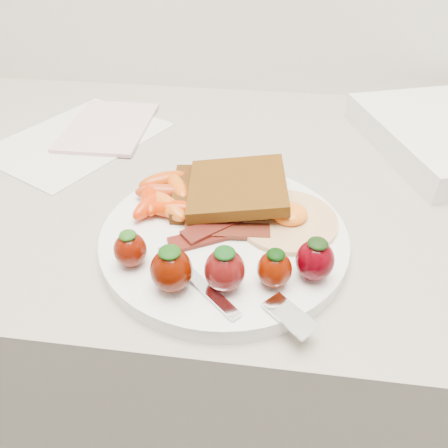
# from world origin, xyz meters

# --- Properties ---
(counter) EXTENTS (2.00, 0.60, 0.90)m
(counter) POSITION_xyz_m (0.00, 1.70, 0.45)
(counter) COLOR gray
(counter) RESTS_ON ground
(plate) EXTENTS (0.27, 0.27, 0.02)m
(plate) POSITION_xyz_m (-0.01, 1.55, 0.91)
(plate) COLOR white
(plate) RESTS_ON counter
(toast_lower) EXTENTS (0.12, 0.12, 0.01)m
(toast_lower) POSITION_xyz_m (-0.03, 1.61, 0.93)
(toast_lower) COLOR #301D0A
(toast_lower) RESTS_ON plate
(toast_upper) EXTENTS (0.12, 0.12, 0.03)m
(toast_upper) POSITION_xyz_m (-0.00, 1.61, 0.94)
(toast_upper) COLOR #351A04
(toast_upper) RESTS_ON toast_lower
(fried_egg) EXTENTS (0.12, 0.12, 0.02)m
(fried_egg) POSITION_xyz_m (0.06, 1.58, 0.92)
(fried_egg) COLOR beige
(fried_egg) RESTS_ON plate
(bacon_strips) EXTENTS (0.11, 0.09, 0.01)m
(bacon_strips) POSITION_xyz_m (-0.02, 1.55, 0.92)
(bacon_strips) COLOR #44070C
(bacon_strips) RESTS_ON plate
(baby_carrots) EXTENTS (0.09, 0.11, 0.02)m
(baby_carrots) POSITION_xyz_m (-0.09, 1.59, 0.93)
(baby_carrots) COLOR #B93914
(baby_carrots) RESTS_ON plate
(strawberries) EXTENTS (0.21, 0.07, 0.05)m
(strawberries) POSITION_xyz_m (-0.00, 1.48, 0.94)
(strawberries) COLOR #550C02
(strawberries) RESTS_ON plate
(fork) EXTENTS (0.16, 0.10, 0.00)m
(fork) POSITION_xyz_m (0.01, 1.46, 0.92)
(fork) COLOR silver
(fork) RESTS_ON plate
(paper_sheet) EXTENTS (0.28, 0.31, 0.00)m
(paper_sheet) POSITION_xyz_m (-0.27, 1.77, 0.90)
(paper_sheet) COLOR white
(paper_sheet) RESTS_ON counter
(notepad) EXTENTS (0.13, 0.18, 0.01)m
(notepad) POSITION_xyz_m (-0.24, 1.81, 0.91)
(notepad) COLOR beige
(notepad) RESTS_ON paper_sheet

